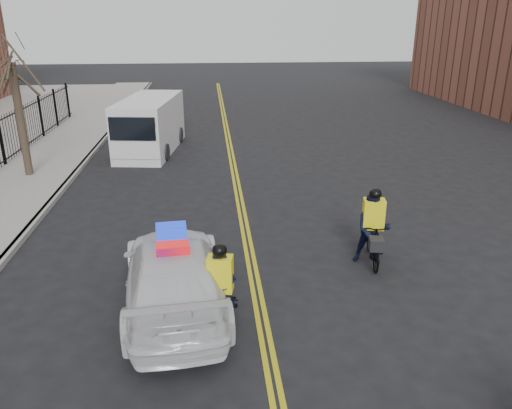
{
  "coord_description": "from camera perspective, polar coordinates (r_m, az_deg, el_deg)",
  "views": [
    {
      "loc": [
        -0.91,
        -8.4,
        5.58
      ],
      "look_at": [
        0.17,
        2.96,
        1.3
      ],
      "focal_mm": 35.0,
      "sensor_mm": 36.0,
      "label": 1
    }
  ],
  "objects": [
    {
      "name": "sidewalk",
      "position": [
        18.52,
        -25.98,
        1.12
      ],
      "size": [
        3.0,
        60.0,
        0.15
      ],
      "primitive_type": "cube",
      "color": "gray",
      "rests_on": "ground"
    },
    {
      "name": "street_tree",
      "position": [
        19.69,
        -25.92,
        12.61
      ],
      "size": [
        3.2,
        3.2,
        4.8
      ],
      "color": "#32271E",
      "rests_on": "sidewalk"
    },
    {
      "name": "curb",
      "position": [
        18.04,
        -21.53,
        1.31
      ],
      "size": [
        0.2,
        60.0,
        0.15
      ],
      "primitive_type": "cube",
      "color": "gray",
      "rests_on": "ground"
    },
    {
      "name": "cargo_van",
      "position": [
        22.57,
        -12.1,
        8.74
      ],
      "size": [
        2.73,
        5.74,
        2.31
      ],
      "rotation": [
        0.0,
        0.0,
        -0.14
      ],
      "color": "white",
      "rests_on": "ground"
    },
    {
      "name": "center_line_right",
      "position": [
        17.35,
        -1.86,
        1.81
      ],
      "size": [
        0.1,
        60.0,
        0.01
      ],
      "primitive_type": "cube",
      "color": "gold",
      "rests_on": "ground"
    },
    {
      "name": "police_cruiser",
      "position": [
        10.34,
        -9.34,
        -7.78
      ],
      "size": [
        2.47,
        5.09,
        1.59
      ],
      "rotation": [
        0.0,
        0.0,
        3.24
      ],
      "color": "white",
      "rests_on": "ground"
    },
    {
      "name": "ground",
      "position": [
        10.13,
        0.65,
        -12.87
      ],
      "size": [
        120.0,
        120.0,
        0.0
      ],
      "primitive_type": "plane",
      "color": "black",
      "rests_on": "ground"
    },
    {
      "name": "cyclist_far",
      "position": [
        12.25,
        13.1,
        -3.27
      ],
      "size": [
        0.94,
        1.93,
        1.89
      ],
      "rotation": [
        0.0,
        0.0,
        -0.17
      ],
      "color": "black",
      "rests_on": "ground"
    },
    {
      "name": "cyclist_near",
      "position": [
        9.53,
        -4.04,
        -10.88
      ],
      "size": [
        0.95,
        1.9,
        1.78
      ],
      "rotation": [
        0.0,
        0.0,
        -0.18
      ],
      "color": "black",
      "rests_on": "ground"
    },
    {
      "name": "center_line_left",
      "position": [
        17.35,
        -2.39,
        1.8
      ],
      "size": [
        0.1,
        60.0,
        0.01
      ],
      "primitive_type": "cube",
      "color": "gold",
      "rests_on": "ground"
    }
  ]
}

